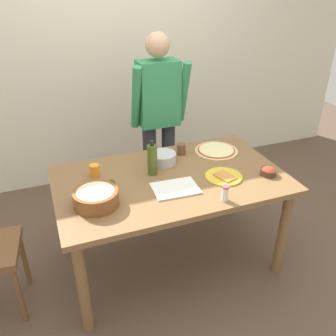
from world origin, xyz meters
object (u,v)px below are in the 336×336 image
object	(u,v)px
pizza_raw_on_board	(216,151)
cup_small_brown	(181,149)
olive_oil_bottle	(152,159)
salt_shaker	(225,193)
avocado	(111,184)
cup_orange	(95,170)
dining_table	(171,188)
plate_with_slice	(224,177)
popcorn_bowl	(96,196)
cutting_board_white	(175,188)
small_sauce_bowl	(268,171)
mixing_bowl_steel	(163,158)
person_cook	(159,115)

from	to	relation	value
pizza_raw_on_board	cup_small_brown	bearing A→B (deg)	167.44
olive_oil_bottle	cup_small_brown	bearing A→B (deg)	34.70
salt_shaker	avocado	size ratio (longest dim) A/B	1.51
olive_oil_bottle	cup_orange	world-z (taller)	olive_oil_bottle
dining_table	cup_small_brown	bearing A→B (deg)	55.90
plate_with_slice	olive_oil_bottle	bearing A→B (deg)	152.57
popcorn_bowl	cutting_board_white	distance (m)	0.53
small_sauce_bowl	salt_shaker	world-z (taller)	salt_shaker
plate_with_slice	mixing_bowl_steel	bearing A→B (deg)	132.10
dining_table	person_cook	bearing A→B (deg)	76.33
small_sauce_bowl	dining_table	bearing A→B (deg)	162.18
cutting_board_white	pizza_raw_on_board	bearing A→B (deg)	38.11
popcorn_bowl	cup_small_brown	size ratio (longest dim) A/B	3.29
pizza_raw_on_board	cutting_board_white	distance (m)	0.66
dining_table	salt_shaker	xyz separation A→B (m)	(0.22, -0.39, 0.14)
cup_small_brown	popcorn_bowl	bearing A→B (deg)	-148.74
pizza_raw_on_board	cup_orange	distance (m)	0.98
popcorn_bowl	olive_oil_bottle	world-z (taller)	olive_oil_bottle
plate_with_slice	avocado	size ratio (longest dim) A/B	3.71
dining_table	small_sauce_bowl	xyz separation A→B (m)	(0.66, -0.21, 0.12)
cup_small_brown	salt_shaker	distance (m)	0.70
cutting_board_white	plate_with_slice	bearing A→B (deg)	3.05
cup_small_brown	cutting_board_white	xyz separation A→B (m)	(-0.24, -0.47, -0.04)
olive_oil_bottle	avocado	size ratio (longest dim) A/B	3.66
dining_table	pizza_raw_on_board	world-z (taller)	pizza_raw_on_board
pizza_raw_on_board	salt_shaker	xyz separation A→B (m)	(-0.28, -0.64, 0.04)
cutting_board_white	avocado	xyz separation A→B (m)	(-0.39, 0.16, 0.03)
plate_with_slice	cutting_board_white	distance (m)	0.38
small_sauce_bowl	cup_small_brown	distance (m)	0.69
pizza_raw_on_board	cutting_board_white	xyz separation A→B (m)	(-0.52, -0.41, -0.00)
cutting_board_white	popcorn_bowl	bearing A→B (deg)	179.34
dining_table	pizza_raw_on_board	distance (m)	0.56
pizza_raw_on_board	olive_oil_bottle	xyz separation A→B (m)	(-0.59, -0.15, 0.10)
dining_table	avocado	size ratio (longest dim) A/B	22.86
olive_oil_bottle	avocado	distance (m)	0.34
small_sauce_bowl	cutting_board_white	world-z (taller)	small_sauce_bowl
cup_small_brown	avocado	distance (m)	0.70
dining_table	cup_orange	size ratio (longest dim) A/B	18.82
dining_table	cup_orange	bearing A→B (deg)	156.19
small_sauce_bowl	cup_small_brown	bearing A→B (deg)	130.38
small_sauce_bowl	cup_orange	bearing A→B (deg)	159.58
cup_small_brown	plate_with_slice	bearing A→B (deg)	-73.15
mixing_bowl_steel	olive_oil_bottle	xyz separation A→B (m)	(-0.12, -0.13, 0.07)
dining_table	cutting_board_white	xyz separation A→B (m)	(-0.03, -0.15, 0.10)
cup_orange	cutting_board_white	distance (m)	0.59
popcorn_bowl	cup_orange	size ratio (longest dim) A/B	3.29
person_cook	mixing_bowl_steel	xyz separation A→B (m)	(-0.16, -0.53, -0.14)
small_sauce_bowl	popcorn_bowl	bearing A→B (deg)	176.97
popcorn_bowl	salt_shaker	bearing A→B (deg)	-17.44
cup_small_brown	salt_shaker	size ratio (longest dim) A/B	0.80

